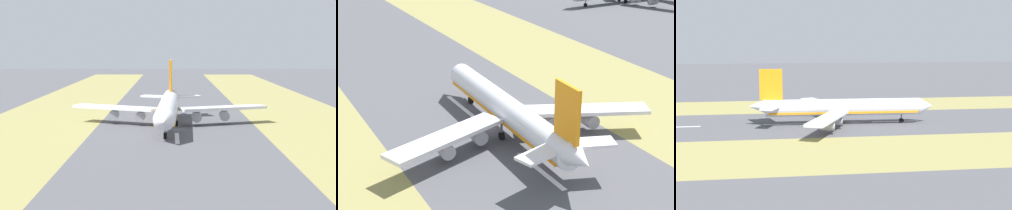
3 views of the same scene
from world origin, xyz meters
TOP-DOWN VIEW (x-y plane):
  - ground_plane at (0.00, 0.00)m, footprint 800.00×800.00m
  - grass_median_west at (-45.00, 0.00)m, footprint 40.00×600.00m
  - grass_median_east at (45.00, 0.00)m, footprint 40.00×600.00m
  - centreline_dash_near at (0.00, -64.42)m, footprint 1.20×18.00m
  - centreline_dash_mid at (0.00, -24.42)m, footprint 1.20×18.00m
  - centreline_dash_far at (0.00, 15.58)m, footprint 1.20×18.00m
  - airplane_main_jet at (2.58, -6.33)m, footprint 64.11×67.13m

SIDE VIEW (x-z plane):
  - ground_plane at x=0.00m, z-range 0.00..0.00m
  - grass_median_west at x=-45.00m, z-range 0.00..0.01m
  - grass_median_east at x=45.00m, z-range 0.00..0.01m
  - centreline_dash_near at x=0.00m, z-range 0.00..0.01m
  - centreline_dash_mid at x=0.00m, z-range 0.00..0.01m
  - centreline_dash_far at x=0.00m, z-range 0.00..0.01m
  - airplane_main_jet at x=2.58m, z-range -4.08..16.12m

